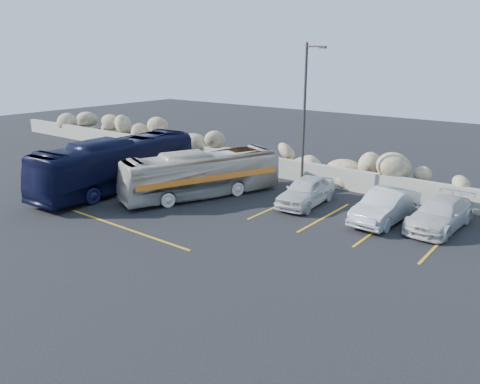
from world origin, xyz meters
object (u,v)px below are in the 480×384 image
Objects in this scene: car_a at (306,191)px; car_c at (440,214)px; vintage_bus at (202,174)px; lamppost at (305,116)px; car_b at (385,206)px; tour_coach at (117,164)px.

car_c is (6.38, 0.70, -0.07)m from car_a.
car_c is (11.58, 2.88, -0.57)m from vintage_bus.
car_b is at bearing -14.39° from lamppost.
lamppost is 10.80m from tour_coach.
lamppost is 1.77× the size of car_c.
tour_coach is (-4.72, -1.87, 0.23)m from vintage_bus.
vintage_bus is (-4.18, -3.56, -3.07)m from lamppost.
car_a is at bearing 17.86° from tour_coach.
tour_coach reaches higher than car_a.
vintage_bus is 11.94m from car_c.
car_c is at bearing 36.10° from vintage_bus.
car_b is at bearing -3.31° from car_a.
tour_coach is 10.74m from car_a.
lamppost is at bearing 122.31° from car_a.
lamppost is 6.42m from car_b.
tour_coach is at bearing -161.93° from car_a.
car_b is at bearing 11.94° from tour_coach.
car_a is at bearing -175.52° from car_b.
lamppost is at bearing 62.60° from vintage_bus.
car_c is at bearing 19.80° from car_b.
lamppost is 1.88× the size of car_a.
tour_coach reaches higher than car_c.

